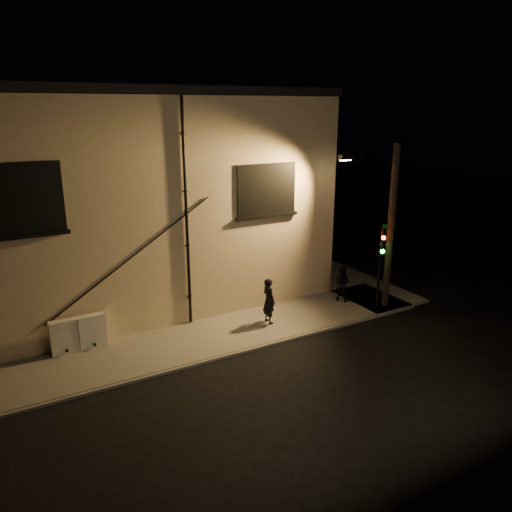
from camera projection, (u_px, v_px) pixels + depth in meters
ground at (270, 345)px, 17.65m from camera, size 90.00×90.00×0.00m
sidewalk at (242, 297)px, 21.86m from camera, size 21.00×16.00×0.12m
building at (110, 192)px, 22.42m from camera, size 16.20×12.23×8.80m
utility_cabinet at (79, 334)px, 16.85m from camera, size 1.82×0.31×1.20m
pedestrian_a at (269, 301)px, 18.95m from camera, size 0.46×0.67×1.78m
pedestrian_b at (341, 283)px, 21.20m from camera, size 0.89×0.96×1.58m
traffic_signal at (379, 254)px, 19.89m from camera, size 1.22×2.04×3.48m
streetlamp_pole at (388, 223)px, 19.93m from camera, size 2.02×1.38×6.77m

